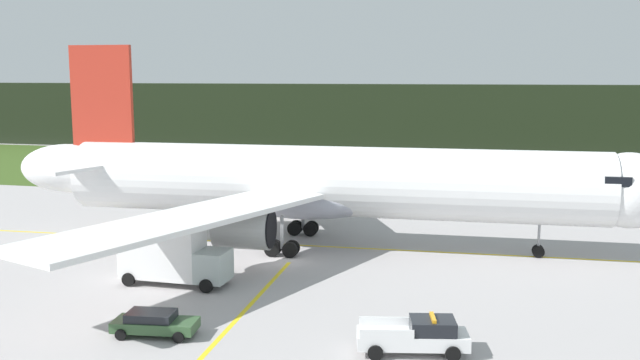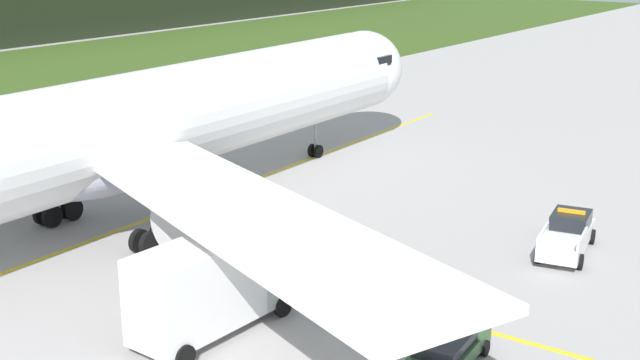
{
  "view_description": "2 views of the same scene",
  "coord_description": "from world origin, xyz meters",
  "px_view_note": "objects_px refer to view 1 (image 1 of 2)",
  "views": [
    {
      "loc": [
        14.64,
        -48.85,
        13.82
      ],
      "look_at": [
        1.22,
        6.27,
        5.21
      ],
      "focal_mm": 39.43,
      "sensor_mm": 36.0,
      "label": 1
    },
    {
      "loc": [
        -27.51,
        -29.19,
        15.35
      ],
      "look_at": [
        3.94,
        -5.69,
        3.76
      ],
      "focal_mm": 48.08,
      "sensor_mm": 36.0,
      "label": 2
    }
  ],
  "objects_px": {
    "airliner": "(324,183)",
    "catering_truck": "(171,255)",
    "staff_car": "(154,322)",
    "ops_pickup_truck": "(417,336)"
  },
  "relations": [
    {
      "from": "airliner",
      "to": "catering_truck",
      "type": "height_order",
      "value": "airliner"
    },
    {
      "from": "airliner",
      "to": "staff_car",
      "type": "relative_size",
      "value": 11.4
    },
    {
      "from": "ops_pickup_truck",
      "to": "staff_car",
      "type": "distance_m",
      "value": 13.88
    },
    {
      "from": "airliner",
      "to": "catering_truck",
      "type": "bearing_deg",
      "value": -121.04
    },
    {
      "from": "ops_pickup_truck",
      "to": "catering_truck",
      "type": "height_order",
      "value": "catering_truck"
    },
    {
      "from": "airliner",
      "to": "ops_pickup_truck",
      "type": "distance_m",
      "value": 22.75
    },
    {
      "from": "airliner",
      "to": "ops_pickup_truck",
      "type": "relative_size",
      "value": 9.1
    },
    {
      "from": "ops_pickup_truck",
      "to": "catering_truck",
      "type": "bearing_deg",
      "value": 155.21
    },
    {
      "from": "catering_truck",
      "to": "staff_car",
      "type": "distance_m",
      "value": 9.38
    },
    {
      "from": "airliner",
      "to": "staff_car",
      "type": "height_order",
      "value": "airliner"
    }
  ]
}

